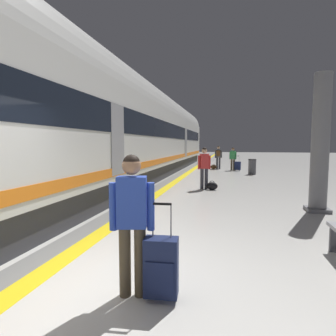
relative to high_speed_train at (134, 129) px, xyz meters
The scene contains 14 objects.
ground_plane 10.55m from the high_speed_train, 73.56° to the right, with size 120.00×120.00×0.00m, color silver.
safety_line_strip 3.27m from the high_speed_train, ahead, with size 0.36×80.00×0.01m, color yellow.
tactile_edge_band 3.07m from the high_speed_train, ahead, with size 0.60×80.00×0.01m, color slate.
high_speed_train is the anchor object (origin of this frame).
traveller_foreground 10.70m from the high_speed_train, 70.70° to the right, with size 0.51×0.27×1.66m.
rolling_suitcase_foreground 10.94m from the high_speed_train, 68.98° to the right, with size 0.40×0.26×1.12m.
passenger_near 4.43m from the high_speed_train, 29.40° to the right, with size 0.49×0.30×1.65m.
duffel_bag_near 5.08m from the high_speed_train, 28.97° to the right, with size 0.44×0.26×0.36m.
passenger_mid 8.07m from the high_speed_train, 52.54° to the left, with size 0.47×0.28×1.57m.
suitcase_mid 8.24m from the high_speed_train, 49.77° to the left, with size 0.43×0.33×1.01m.
passenger_far 8.26m from the high_speed_train, 62.04° to the left, with size 0.52×0.33×1.65m.
duffel_bag_far 8.14m from the high_speed_train, 63.39° to the left, with size 0.44×0.26×0.36m.
platform_pillar 8.58m from the high_speed_train, 36.30° to the right, with size 0.56×0.56×3.60m.
waste_bin 7.38m from the high_speed_train, 33.66° to the left, with size 0.46×0.46×0.91m.
Camera 1 is at (1.68, -3.12, 1.78)m, focal length 29.52 mm.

